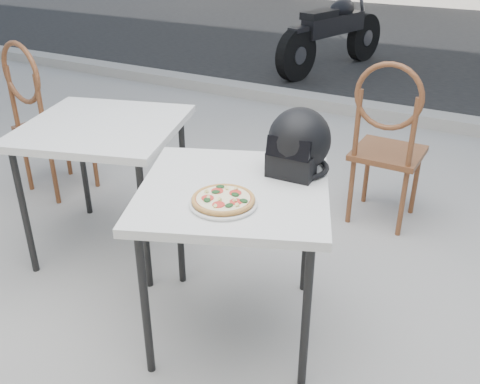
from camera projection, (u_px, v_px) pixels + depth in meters
The scene contains 11 objects.
ground at pixel (269, 277), 3.03m from camera, with size 80.00×80.00×0.00m, color #9F9C96.
street_asphalt at pixel (461, 46), 8.50m from camera, with size 30.00×8.00×0.00m, color black.
curb at pixel (400, 115), 5.35m from camera, with size 30.00×0.25×0.12m, color gray.
cafe_table_main at pixel (234, 201), 2.35m from camera, with size 1.06×1.06×0.78m.
plate at pixel (223, 203), 2.17m from camera, with size 0.33×0.33×0.02m.
pizza at pixel (223, 199), 2.16m from camera, with size 0.32×0.32×0.03m.
helmet at pixel (298, 144), 2.41m from camera, with size 0.30×0.31×0.30m.
cafe_chair_main at pixel (387, 137), 3.30m from camera, with size 0.43×0.43×1.10m.
cafe_table_side at pixel (103, 135), 3.00m from camera, with size 1.05×1.05×0.80m.
cafe_chair_side at pixel (42, 111), 3.70m from camera, with size 0.50×0.50×1.12m.
motorcycle at pixel (333, 34), 6.94m from camera, with size 0.77×2.09×1.06m.
Camera 1 is at (1.04, -2.25, 1.82)m, focal length 40.00 mm.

